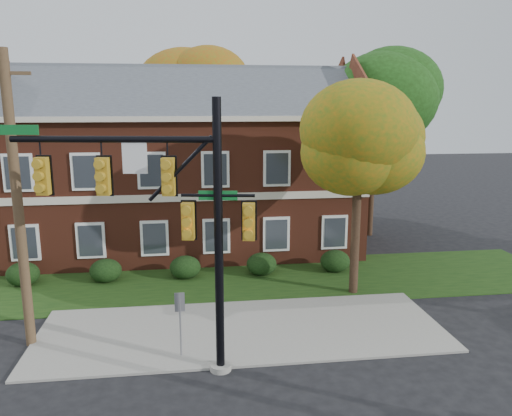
{
  "coord_description": "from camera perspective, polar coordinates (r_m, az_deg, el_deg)",
  "views": [
    {
      "loc": [
        -1.65,
        -15.09,
        7.76
      ],
      "look_at": [
        0.75,
        3.0,
        3.96
      ],
      "focal_mm": 35.0,
      "sensor_mm": 36.0,
      "label": 1
    }
  ],
  "objects": [
    {
      "name": "sign_post",
      "position": [
        15.81,
        -8.68,
        -11.89
      ],
      "size": [
        0.31,
        0.06,
        2.14
      ],
      "rotation": [
        0.0,
        0.0,
        0.04
      ],
      "color": "slate",
      "rests_on": "ground"
    },
    {
      "name": "ground",
      "position": [
        17.05,
        -1.22,
        -15.32
      ],
      "size": [
        120.0,
        120.0,
        0.0
      ],
      "primitive_type": "plane",
      "color": "black",
      "rests_on": "ground"
    },
    {
      "name": "tree_near_right",
      "position": [
        20.19,
        12.5,
        8.39
      ],
      "size": [
        4.5,
        4.25,
        8.58
      ],
      "color": "black",
      "rests_on": "ground"
    },
    {
      "name": "tree_far_rear",
      "position": [
        34.91,
        -6.09,
        13.48
      ],
      "size": [
        6.84,
        6.46,
        11.52
      ],
      "color": "black",
      "rests_on": "ground"
    },
    {
      "name": "grass_strip",
      "position": [
        22.52,
        -2.92,
        -8.35
      ],
      "size": [
        30.0,
        6.0,
        0.04
      ],
      "primitive_type": "cube",
      "color": "#193811",
      "rests_on": "ground"
    },
    {
      "name": "traffic_signal",
      "position": [
        14.13,
        -10.12,
        0.07
      ],
      "size": [
        7.07,
        1.4,
        7.97
      ],
      "rotation": [
        0.0,
        0.0,
        -0.17
      ],
      "color": "gray",
      "rests_on": "ground"
    },
    {
      "name": "sidewalk",
      "position": [
        17.92,
        -1.58,
        -13.76
      ],
      "size": [
        14.0,
        5.0,
        0.08
      ],
      "primitive_type": "cube",
      "color": "gray",
      "rests_on": "ground"
    },
    {
      "name": "tree_right_rear",
      "position": [
        29.98,
        14.23,
        12.11
      ],
      "size": [
        6.3,
        5.95,
        10.62
      ],
      "color": "black",
      "rests_on": "ground"
    },
    {
      "name": "hedge_left",
      "position": [
        23.28,
        -16.8,
        -6.86
      ],
      "size": [
        1.4,
        1.26,
        1.05
      ],
      "primitive_type": "ellipsoid",
      "color": "black",
      "rests_on": "ground"
    },
    {
      "name": "utility_pole",
      "position": [
        17.16,
        -25.59,
        0.54
      ],
      "size": [
        1.46,
        0.32,
        9.4
      ],
      "rotation": [
        0.0,
        0.0,
        0.03
      ],
      "color": "#4F3924",
      "rests_on": "ground"
    },
    {
      "name": "hedge_far_left",
      "position": [
        24.11,
        -25.1,
        -6.85
      ],
      "size": [
        1.4,
        1.26,
        1.05
      ],
      "primitive_type": "ellipsoid",
      "color": "black",
      "rests_on": "ground"
    },
    {
      "name": "hedge_center",
      "position": [
        22.96,
        -8.1,
        -6.72
      ],
      "size": [
        1.4,
        1.26,
        1.05
      ],
      "primitive_type": "ellipsoid",
      "color": "black",
      "rests_on": "ground"
    },
    {
      "name": "apartment_building",
      "position": [
        27.18,
        -8.3,
        5.79
      ],
      "size": [
        18.8,
        8.8,
        9.74
      ],
      "color": "maroon",
      "rests_on": "ground"
    },
    {
      "name": "hedge_far_right",
      "position": [
        23.9,
        9.02,
        -6.01
      ],
      "size": [
        1.4,
        1.26,
        1.05
      ],
      "primitive_type": "ellipsoid",
      "color": "black",
      "rests_on": "ground"
    },
    {
      "name": "hedge_right",
      "position": [
        23.17,
        0.64,
        -6.43
      ],
      "size": [
        1.4,
        1.26,
        1.05
      ],
      "primitive_type": "ellipsoid",
      "color": "black",
      "rests_on": "ground"
    }
  ]
}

